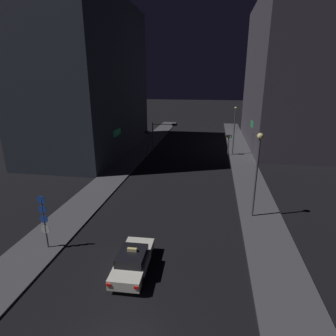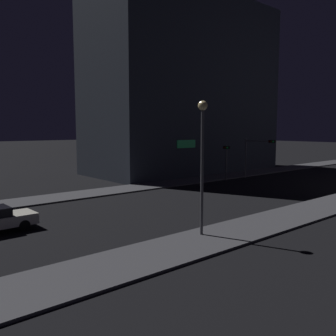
# 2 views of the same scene
# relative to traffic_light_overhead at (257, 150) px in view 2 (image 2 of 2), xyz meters

# --- Properties ---
(sidewalk_left) EXTENTS (3.49, 66.77, 0.13)m
(sidewalk_left) POSITION_rel_traffic_light_overhead_xyz_m (-3.60, -2.76, -3.30)
(sidewalk_left) COLOR #424247
(sidewalk_left) RESTS_ON ground_plane
(building_facade_left) EXTENTS (11.85, 25.63, 22.20)m
(building_facade_left) POSITION_rel_traffic_light_overhead_xyz_m (-11.23, -0.92, 7.73)
(building_facade_left) COLOR #282D38
(building_facade_left) RESTS_ON ground_plane
(traffic_light_overhead) EXTENTS (4.00, 0.41, 4.58)m
(traffic_light_overhead) POSITION_rel_traffic_light_overhead_xyz_m (0.00, 0.00, 0.00)
(traffic_light_overhead) COLOR #47474C
(traffic_light_overhead) RESTS_ON ground_plane
(traffic_light_left_kerb) EXTENTS (0.80, 0.42, 3.90)m
(traffic_light_left_kerb) POSITION_rel_traffic_light_overhead_xyz_m (-1.61, -3.42, -0.58)
(traffic_light_left_kerb) COLOR #47474C
(traffic_light_left_kerb) RESTS_ON ground_plane
(street_lamp_near_block) EXTENTS (0.50, 0.50, 7.04)m
(street_lamp_near_block) POSITION_rel_traffic_light_overhead_xyz_m (11.48, -20.60, 1.55)
(street_lamp_near_block) COLOR #47474C
(street_lamp_near_block) RESTS_ON sidewalk_right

